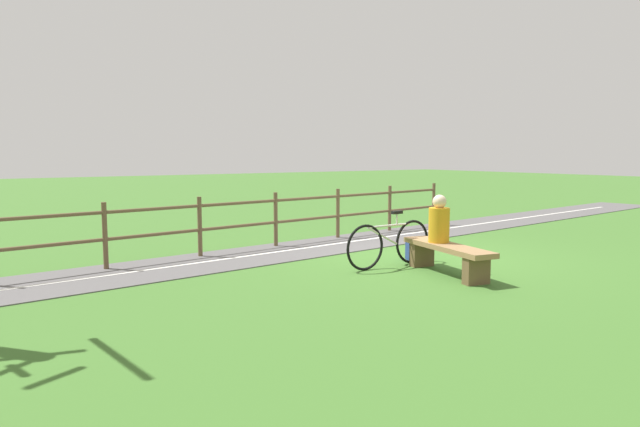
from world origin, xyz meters
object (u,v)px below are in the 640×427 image
Objects in this scene: bench at (447,253)px; backpack at (414,250)px; person_seated at (439,222)px; bicycle at (390,243)px.

backpack is at bearing -7.70° from bench.
person_seated is (0.23, -0.05, 0.47)m from bench.
bench is at bearing -180.00° from person_seated.
bench is at bearing 108.88° from bicycle.
bicycle is (0.96, 0.35, 0.06)m from bench.
bench is 5.11× the size of backpack.
bicycle is 0.80m from backpack.
bench is 1.25m from backpack.
person_seated is at bearing 0.00° from bench.
bench is 0.53m from person_seated.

